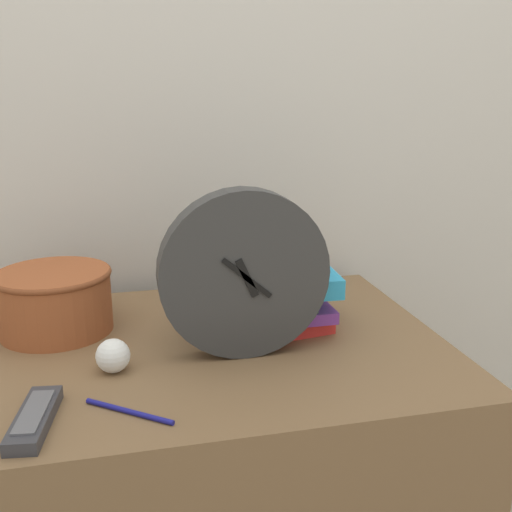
{
  "coord_description": "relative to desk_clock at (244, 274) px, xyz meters",
  "views": [
    {
      "loc": [
        -0.09,
        -0.7,
        1.17
      ],
      "look_at": [
        0.15,
        0.32,
        0.88
      ],
      "focal_mm": 42.0,
      "sensor_mm": 36.0,
      "label": 1
    }
  ],
  "objects": [
    {
      "name": "tv_remote",
      "position": [
        -0.34,
        -0.16,
        -0.14
      ],
      "size": [
        0.07,
        0.16,
        0.02
      ],
      "color": "#333338",
      "rests_on": "desk"
    },
    {
      "name": "crumpled_paper_ball",
      "position": [
        -0.23,
        -0.02,
        -0.12
      ],
      "size": [
        0.06,
        0.06,
        0.06
      ],
      "color": "white",
      "rests_on": "desk"
    },
    {
      "name": "wall_back",
      "position": [
        -0.12,
        0.46,
        0.34
      ],
      "size": [
        6.0,
        0.04,
        2.4
      ],
      "color": "beige",
      "rests_on": "ground_plane"
    },
    {
      "name": "pen",
      "position": [
        -0.21,
        -0.16,
        -0.15
      ],
      "size": [
        0.13,
        0.1,
        0.01
      ],
      "color": "navy",
      "rests_on": "desk"
    },
    {
      "name": "basket",
      "position": [
        -0.34,
        0.19,
        -0.08
      ],
      "size": [
        0.22,
        0.22,
        0.12
      ],
      "color": "#994C28",
      "rests_on": "desk"
    },
    {
      "name": "book_stack",
      "position": [
        0.07,
        0.1,
        -0.08
      ],
      "size": [
        0.27,
        0.19,
        0.14
      ],
      "color": "red",
      "rests_on": "desk"
    },
    {
      "name": "desk_clock",
      "position": [
        0.0,
        0.0,
        0.0
      ],
      "size": [
        0.3,
        0.05,
        0.3
      ],
      "color": "#333333",
      "rests_on": "desk"
    },
    {
      "name": "desk",
      "position": [
        -0.12,
        0.06,
        -0.51
      ],
      "size": [
        1.0,
        0.65,
        0.71
      ],
      "color": "brown",
      "rests_on": "ground_plane"
    }
  ]
}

